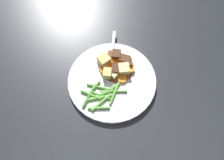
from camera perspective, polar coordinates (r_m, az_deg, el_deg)
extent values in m
plane|color=#26282D|center=(0.79, 0.00, -0.48)|extent=(3.00, 3.00, 0.00)
cylinder|color=white|center=(0.78, 0.00, -0.24)|extent=(0.26, 0.26, 0.01)
cylinder|color=brown|center=(0.79, 0.94, 2.76)|extent=(0.10, 0.10, 0.00)
cylinder|color=orange|center=(0.79, 2.23, 3.08)|extent=(0.03, 0.03, 0.01)
cylinder|color=orange|center=(0.78, 4.00, 2.36)|extent=(0.03, 0.03, 0.01)
cylinder|color=orange|center=(0.77, 2.22, 0.27)|extent=(0.03, 0.03, 0.01)
cylinder|color=orange|center=(0.79, -0.69, 2.86)|extent=(0.03, 0.03, 0.01)
cylinder|color=orange|center=(0.80, -0.57, 4.22)|extent=(0.04, 0.04, 0.01)
cylinder|color=orange|center=(0.78, -1.65, 2.22)|extent=(0.04, 0.04, 0.01)
cylinder|color=orange|center=(0.80, 0.95, 4.19)|extent=(0.05, 0.05, 0.01)
cube|color=#DBBC6B|center=(0.77, -1.05, 1.41)|extent=(0.03, 0.03, 0.03)
cube|color=#EAD68C|center=(0.78, 2.62, 2.37)|extent=(0.04, 0.04, 0.03)
cube|color=#DBBC6B|center=(0.79, -1.75, 4.26)|extent=(0.04, 0.04, 0.03)
cube|color=#EAD68C|center=(0.77, 0.08, 1.33)|extent=(0.03, 0.03, 0.02)
cube|color=#56331E|center=(0.79, 3.68, 3.65)|extent=(0.03, 0.03, 0.02)
cube|color=brown|center=(0.80, -0.33, 5.46)|extent=(0.03, 0.02, 0.02)
cube|color=#4C2B19|center=(0.78, 1.02, 2.26)|extent=(0.03, 0.03, 0.02)
cube|color=#56331E|center=(0.79, 2.72, 4.49)|extent=(0.03, 0.04, 0.02)
cube|color=#56331E|center=(0.80, 0.96, 5.47)|extent=(0.03, 0.03, 0.03)
cylinder|color=#4C8E33|center=(0.76, -2.60, -1.68)|extent=(0.02, 0.08, 0.01)
cylinder|color=#4C8E33|center=(0.75, -5.03, -3.45)|extent=(0.08, 0.01, 0.01)
cylinder|color=#66AD42|center=(0.75, -0.94, -2.35)|extent=(0.07, 0.05, 0.01)
cylinder|color=#4C8E33|center=(0.75, -2.47, -3.44)|extent=(0.01, 0.06, 0.01)
cylinder|color=#66AD42|center=(0.74, -2.34, -4.90)|extent=(0.07, 0.04, 0.01)
cylinder|color=#66AD42|center=(0.73, -3.18, -6.08)|extent=(0.03, 0.06, 0.01)
cylinder|color=#66AD42|center=(0.75, -0.66, -2.33)|extent=(0.07, 0.05, 0.01)
cylinder|color=#599E38|center=(0.76, -3.97, -1.79)|extent=(0.05, 0.02, 0.01)
cylinder|color=#599E38|center=(0.75, -4.67, -3.28)|extent=(0.01, 0.06, 0.01)
cylinder|color=#66AD42|center=(0.75, 0.58, -2.84)|extent=(0.08, 0.01, 0.01)
cylinder|color=#599E38|center=(0.75, -2.63, -3.33)|extent=(0.06, 0.06, 0.01)
cylinder|color=#66AD42|center=(0.75, 0.35, -2.54)|extent=(0.04, 0.07, 0.01)
cylinder|color=#66AD42|center=(0.75, -2.78, -3.93)|extent=(0.05, 0.07, 0.01)
cube|color=silver|center=(0.83, 0.20, 7.45)|extent=(0.11, 0.04, 0.00)
cube|color=silver|center=(0.80, -0.21, 3.50)|extent=(0.02, 0.03, 0.00)
cylinder|color=silver|center=(0.78, -1.09, 1.65)|extent=(0.04, 0.02, 0.00)
cylinder|color=silver|center=(0.78, -0.63, 1.62)|extent=(0.04, 0.02, 0.00)
cylinder|color=silver|center=(0.78, -0.17, 1.58)|extent=(0.04, 0.02, 0.00)
cylinder|color=silver|center=(0.78, 0.29, 1.55)|extent=(0.04, 0.02, 0.00)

